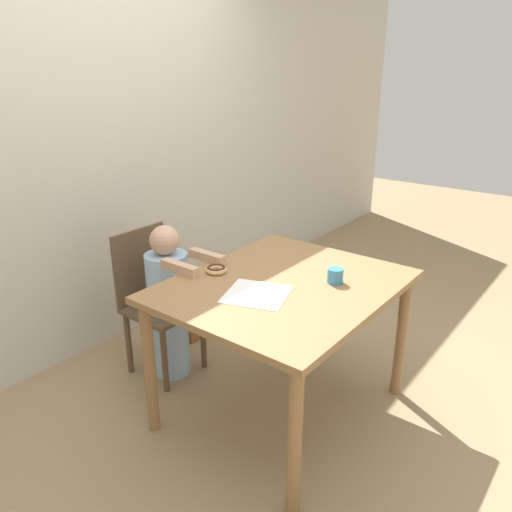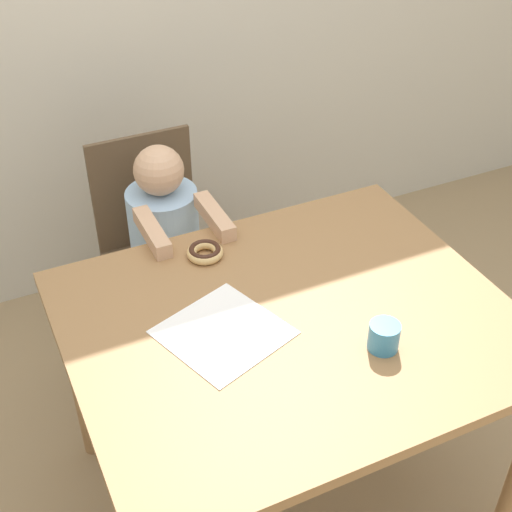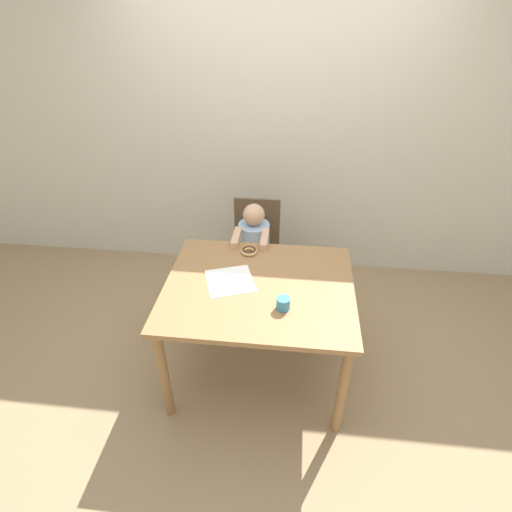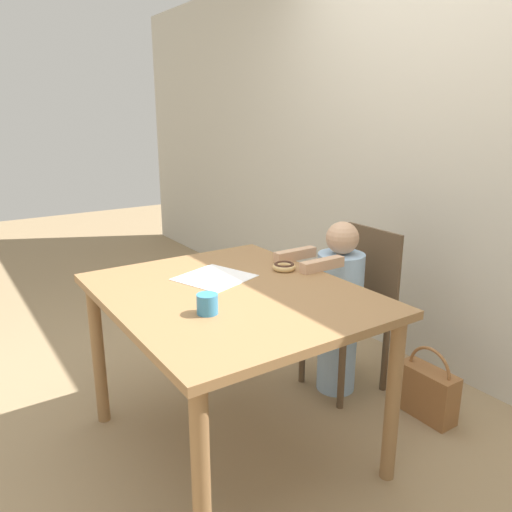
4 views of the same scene
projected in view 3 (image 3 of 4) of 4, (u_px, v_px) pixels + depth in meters
The scene contains 9 objects.
ground_plane at pixel (258, 367), 2.93m from camera, with size 12.00×12.00×0.00m, color #997F5B.
wall_back at pixel (276, 138), 3.39m from camera, with size 8.00×0.05×2.50m.
dining_table at pixel (259, 297), 2.56m from camera, with size 1.19×0.99×0.76m.
chair at pixel (256, 251), 3.38m from camera, with size 0.38×0.39×0.88m.
child_figure at pixel (254, 257), 3.27m from camera, with size 0.26×0.47×0.95m.
donut at pixel (249, 251), 2.80m from camera, with size 0.11×0.11×0.03m.
napkin at pixel (230, 281), 2.54m from camera, with size 0.37×0.37×0.00m.
handbag at pixel (306, 278), 3.59m from camera, with size 0.30×0.12×0.38m.
cup at pixel (283, 303), 2.30m from camera, with size 0.08×0.08×0.08m.
Camera 3 is at (0.20, -1.96, 2.32)m, focal length 28.00 mm.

